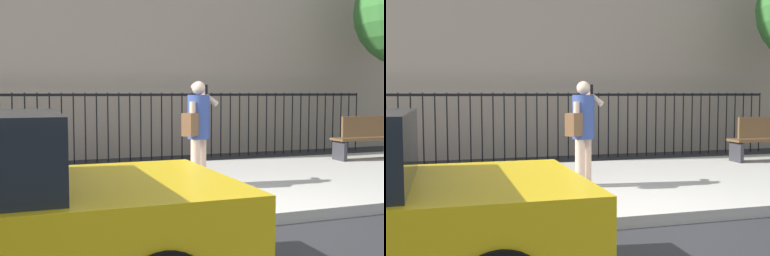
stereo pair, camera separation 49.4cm
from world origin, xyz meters
The scene contains 5 objects.
ground_plane centered at (0.00, 0.00, 0.00)m, with size 60.00×60.00×0.00m, color #28282B.
sidewalk centered at (0.00, 2.20, 0.07)m, with size 28.00×4.40×0.15m, color #B2ADA3.
iron_fence centered at (0.00, 5.90, 1.02)m, with size 12.03×0.04×1.60m.
pedestrian_on_phone centered at (-0.21, 1.86, 1.09)m, with size 0.69×0.67×1.62m.
street_bench centered at (4.34, 3.40, 0.65)m, with size 1.60×0.45×0.95m.
Camera 2 is at (-2.25, -5.04, 1.59)m, focal length 44.21 mm.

